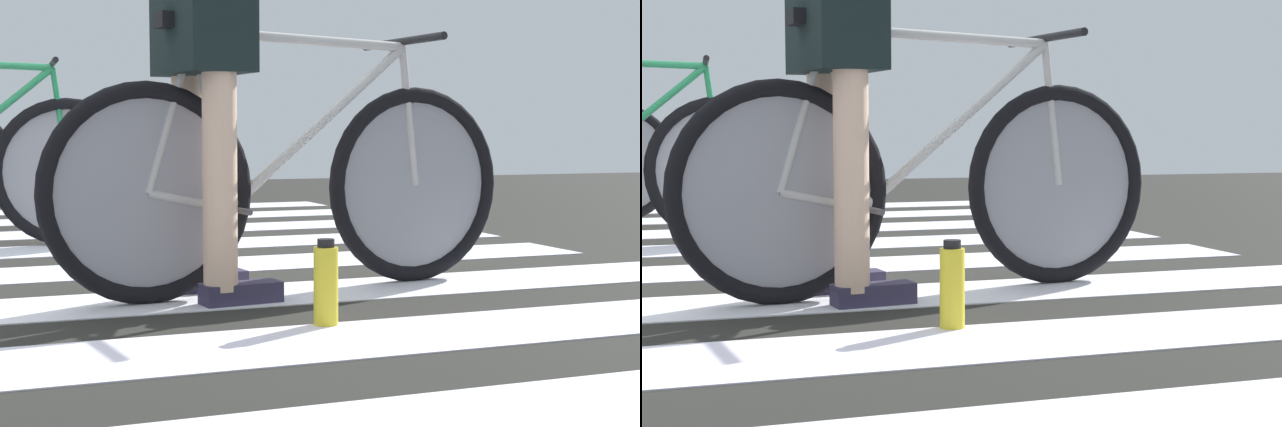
# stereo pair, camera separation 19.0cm
# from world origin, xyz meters

# --- Properties ---
(bicycle_1_of_3) EXTENTS (1.73, 0.52, 0.93)m
(bicycle_1_of_3) POSITION_xyz_m (1.03, -0.52, 0.41)
(bicycle_1_of_3) COLOR black
(bicycle_1_of_3) RESTS_ON ground
(cyclist_1_of_3) EXTENTS (0.36, 0.43, 1.02)m
(cyclist_1_of_3) POSITION_xyz_m (0.72, -0.56, 0.68)
(cyclist_1_of_3) COLOR beige
(cyclist_1_of_3) RESTS_ON ground
(water_bottle) EXTENTS (0.07, 0.07, 0.25)m
(water_bottle) POSITION_xyz_m (0.93, -1.11, 0.14)
(water_bottle) COLOR gold
(water_bottle) RESTS_ON ground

